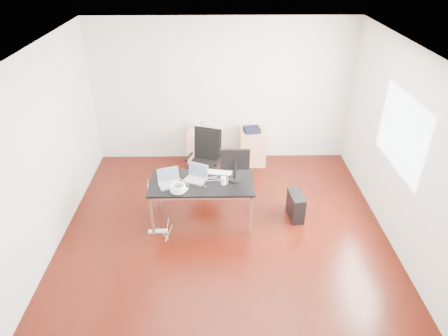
{
  "coord_description": "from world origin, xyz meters",
  "views": [
    {
      "loc": [
        -0.09,
        -4.85,
        4.03
      ],
      "look_at": [
        0.0,
        0.55,
        0.85
      ],
      "focal_mm": 32.0,
      "sensor_mm": 36.0,
      "label": 1
    }
  ],
  "objects_px": {
    "filing_cabinet_left": "(201,147)",
    "filing_cabinet_right": "(252,147)",
    "office_chair": "(205,157)",
    "desk": "(202,185)",
    "pc_tower": "(296,206)"
  },
  "relations": [
    {
      "from": "filing_cabinet_right",
      "to": "desk",
      "type": "bearing_deg",
      "value": -116.57
    },
    {
      "from": "filing_cabinet_left",
      "to": "office_chair",
      "type": "bearing_deg",
      "value": -82.46
    },
    {
      "from": "desk",
      "to": "office_chair",
      "type": "bearing_deg",
      "value": 88.68
    },
    {
      "from": "filing_cabinet_left",
      "to": "desk",
      "type": "bearing_deg",
      "value": -87.16
    },
    {
      "from": "desk",
      "to": "filing_cabinet_left",
      "type": "bearing_deg",
      "value": 92.84
    },
    {
      "from": "filing_cabinet_left",
      "to": "pc_tower",
      "type": "bearing_deg",
      "value": -48.91
    },
    {
      "from": "desk",
      "to": "filing_cabinet_right",
      "type": "distance_m",
      "value": 2.14
    },
    {
      "from": "filing_cabinet_left",
      "to": "filing_cabinet_right",
      "type": "distance_m",
      "value": 1.04
    },
    {
      "from": "desk",
      "to": "filing_cabinet_left",
      "type": "xyz_separation_m",
      "value": [
        -0.09,
        1.89,
        -0.33
      ]
    },
    {
      "from": "desk",
      "to": "pc_tower",
      "type": "relative_size",
      "value": 3.56
    },
    {
      "from": "filing_cabinet_right",
      "to": "filing_cabinet_left",
      "type": "bearing_deg",
      "value": 180.0
    },
    {
      "from": "filing_cabinet_right",
      "to": "pc_tower",
      "type": "relative_size",
      "value": 1.56
    },
    {
      "from": "desk",
      "to": "filing_cabinet_left",
      "type": "relative_size",
      "value": 2.29
    },
    {
      "from": "office_chair",
      "to": "filing_cabinet_right",
      "type": "height_order",
      "value": "office_chair"
    },
    {
      "from": "office_chair",
      "to": "filing_cabinet_right",
      "type": "relative_size",
      "value": 1.54
    }
  ]
}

